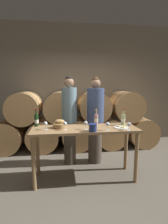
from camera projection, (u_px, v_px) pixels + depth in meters
ground_plane at (85, 178)px, 3.04m from camera, size 10.00×10.00×0.00m
stone_wall_back at (75, 85)px, 4.84m from camera, size 10.00×0.12×3.20m
barrel_stack at (77, 121)px, 4.44m from camera, size 4.13×0.87×1.45m
tasting_table at (85, 136)px, 2.92m from camera, size 1.75×0.59×0.90m
person_left at (70, 119)px, 3.49m from camera, size 0.29×0.29×1.78m
person_right at (95, 120)px, 3.56m from camera, size 0.35×0.35×1.76m
wine_bottle_red at (36, 120)px, 3.01m from camera, size 0.07×0.07×0.30m
wine_bottle_white at (123, 119)px, 3.10m from camera, size 0.07×0.07×0.29m
wine_bottle_rose at (96, 119)px, 3.15m from camera, size 0.07×0.07×0.28m
blue_crock at (93, 127)px, 2.68m from camera, size 0.13×0.13×0.12m
bread_basket at (60, 125)px, 2.91m from camera, size 0.22×0.22×0.14m
cheese_plate at (122, 127)px, 2.90m from camera, size 0.25×0.25×0.04m
wine_glass_far_left at (45, 124)px, 2.77m from camera, size 0.06×0.06×0.13m
wine_glass_left at (65, 124)px, 2.76m from camera, size 0.06×0.06×0.13m
wine_glass_center at (86, 123)px, 2.81m from camera, size 0.06×0.06×0.13m
wine_glass_right at (108, 124)px, 2.73m from camera, size 0.06×0.06×0.13m
wine_glass_far_right at (129, 125)px, 2.72m from camera, size 0.06×0.06×0.13m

